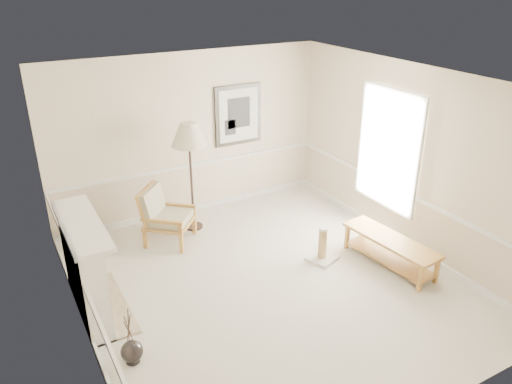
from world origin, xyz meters
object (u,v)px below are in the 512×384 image
(floor_vase, at_px, (132,352))
(floor_lamp, at_px, (189,138))
(bench, at_px, (390,247))
(scratching_post, at_px, (322,250))
(armchair, at_px, (163,213))

(floor_vase, distance_m, floor_lamp, 3.60)
(floor_vase, bearing_deg, floor_lamp, 55.01)
(floor_vase, xyz_separation_m, bench, (4.01, 0.13, 0.16))
(floor_vase, distance_m, scratching_post, 3.28)
(floor_vase, xyz_separation_m, scratching_post, (3.20, 0.72, 0.04))
(scratching_post, bearing_deg, bench, -36.24)
(floor_lamp, relative_size, bench, 1.17)
(floor_lamp, bearing_deg, floor_vase, -124.99)
(armchair, relative_size, floor_lamp, 0.54)
(bench, relative_size, scratching_post, 2.84)
(floor_vase, distance_m, bench, 4.01)
(floor_lamp, height_order, bench, floor_lamp)
(floor_vase, xyz_separation_m, floor_lamp, (1.88, 2.68, 1.50))
(floor_lamp, xyz_separation_m, bench, (2.13, -2.55, -1.34))
(floor_lamp, bearing_deg, bench, -50.13)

